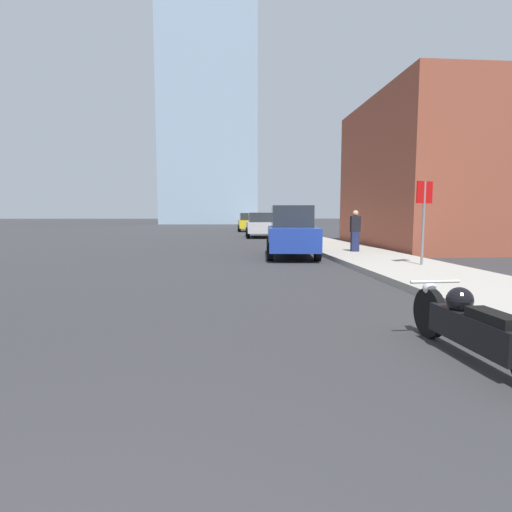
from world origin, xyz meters
The scene contains 9 objects.
sidewalk centered at (5.96, 40.00, 0.07)m, with size 2.85×240.00×0.15m.
brick_storefront centered at (13.66, 17.74, 3.41)m, with size 12.14×8.95×6.82m.
distant_tower centered at (-1.66, 77.78, 40.46)m, with size 17.13×17.13×80.91m.
motorcycle centered at (3.47, 3.53, 0.37)m, with size 0.62×2.30×0.73m.
parked_car_blue centered at (3.37, 14.04, 0.90)m, with size 2.09×4.34×1.86m.
parked_car_silver centered at (3.42, 27.29, 0.86)m, with size 1.98×4.48×1.70m.
parked_car_yellow centered at (3.30, 37.70, 0.87)m, with size 1.98×3.85×1.75m.
stop_sign centered at (6.40, 10.27, 1.71)m, with size 0.57×0.26×2.29m.
pedestrian centered at (5.89, 14.44, 0.94)m, with size 0.36×0.22×1.56m.
Camera 1 is at (0.91, -0.32, 1.51)m, focal length 28.00 mm.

